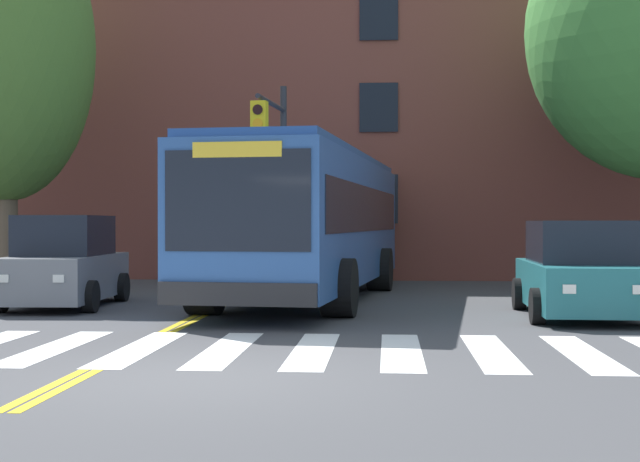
{
  "coord_description": "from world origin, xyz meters",
  "views": [
    {
      "loc": [
        2.01,
        -9.43,
        1.66
      ],
      "look_at": [
        0.63,
        8.83,
        1.49
      ],
      "focal_mm": 50.0,
      "sensor_mm": 36.0,
      "label": 1
    }
  ],
  "objects_px": {
    "city_bus": "(310,220)",
    "traffic_light_overhead": "(273,155)",
    "car_grey_near_lane": "(65,265)",
    "car_teal_far_lane": "(579,272)",
    "street_tree_curbside_small": "(6,48)",
    "car_tan_behind_bus": "(360,243)"
  },
  "relations": [
    {
      "from": "car_teal_far_lane",
      "to": "traffic_light_overhead",
      "type": "distance_m",
      "value": 7.92
    },
    {
      "from": "city_bus",
      "to": "car_tan_behind_bus",
      "type": "bearing_deg",
      "value": 84.96
    },
    {
      "from": "street_tree_curbside_small",
      "to": "city_bus",
      "type": "bearing_deg",
      "value": -14.31
    },
    {
      "from": "car_teal_far_lane",
      "to": "car_tan_behind_bus",
      "type": "xyz_separation_m",
      "value": [
        -4.25,
        12.4,
        0.23
      ]
    },
    {
      "from": "city_bus",
      "to": "traffic_light_overhead",
      "type": "relative_size",
      "value": 2.39
    },
    {
      "from": "city_bus",
      "to": "street_tree_curbside_small",
      "type": "distance_m",
      "value": 8.95
    },
    {
      "from": "city_bus",
      "to": "car_grey_near_lane",
      "type": "distance_m",
      "value": 5.2
    },
    {
      "from": "car_tan_behind_bus",
      "to": "street_tree_curbside_small",
      "type": "distance_m",
      "value": 12.12
    },
    {
      "from": "car_tan_behind_bus",
      "to": "traffic_light_overhead",
      "type": "distance_m",
      "value": 8.34
    },
    {
      "from": "city_bus",
      "to": "car_grey_near_lane",
      "type": "relative_size",
      "value": 3.04
    },
    {
      "from": "car_tan_behind_bus",
      "to": "traffic_light_overhead",
      "type": "xyz_separation_m",
      "value": [
        -1.76,
        -7.85,
        2.21
      ]
    },
    {
      "from": "car_teal_far_lane",
      "to": "street_tree_curbside_small",
      "type": "height_order",
      "value": "street_tree_curbside_small"
    },
    {
      "from": "car_tan_behind_bus",
      "to": "traffic_light_overhead",
      "type": "relative_size",
      "value": 1.04
    },
    {
      "from": "car_teal_far_lane",
      "to": "car_tan_behind_bus",
      "type": "distance_m",
      "value": 13.11
    },
    {
      "from": "city_bus",
      "to": "street_tree_curbside_small",
      "type": "height_order",
      "value": "street_tree_curbside_small"
    },
    {
      "from": "car_tan_behind_bus",
      "to": "car_teal_far_lane",
      "type": "bearing_deg",
      "value": -71.09
    },
    {
      "from": "car_teal_far_lane",
      "to": "street_tree_curbside_small",
      "type": "distance_m",
      "value": 14.68
    },
    {
      "from": "city_bus",
      "to": "car_teal_far_lane",
      "type": "xyz_separation_m",
      "value": [
        5.05,
        -3.29,
        -0.94
      ]
    },
    {
      "from": "city_bus",
      "to": "car_teal_far_lane",
      "type": "relative_size",
      "value": 2.89
    },
    {
      "from": "car_grey_near_lane",
      "to": "traffic_light_overhead",
      "type": "bearing_deg",
      "value": 41.79
    },
    {
      "from": "car_grey_near_lane",
      "to": "traffic_light_overhead",
      "type": "relative_size",
      "value": 0.78
    },
    {
      "from": "car_tan_behind_bus",
      "to": "city_bus",
      "type": "bearing_deg",
      "value": -95.04
    }
  ]
}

